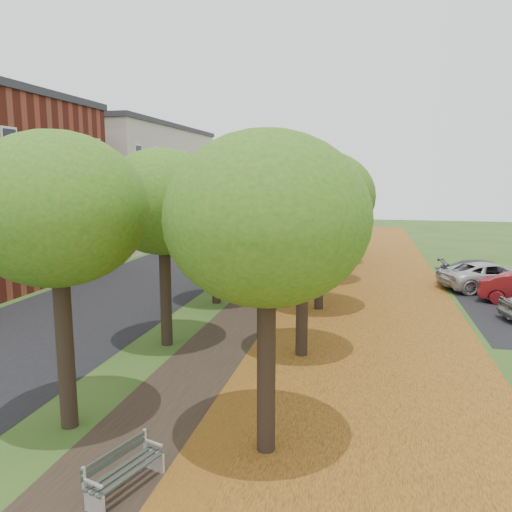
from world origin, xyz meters
The scene contains 10 objects.
ground centered at (0.00, 0.00, 0.00)m, with size 120.00×120.00×0.00m, color #2D4C19.
street_asphalt centered at (-7.50, 15.00, 0.00)m, with size 8.00×70.00×0.01m, color black.
footpath centered at (0.00, 15.00, 0.00)m, with size 3.20×70.00×0.01m, color black.
leaf_verge centered at (5.00, 15.00, 0.01)m, with size 7.50×70.00×0.01m, color #A8681F.
tree_row_west centered at (-2.20, 15.00, 4.95)m, with size 4.35×34.35×6.83m.
tree_row_east centered at (2.60, 15.00, 4.95)m, with size 4.35×34.35×6.83m.
building_cream centered at (-17.00, 33.00, 5.21)m, with size 10.30×20.30×10.40m.
bench centered at (0.25, -1.98, 0.42)m, with size 1.00×1.77×0.81m.
car_grey centered at (11.00, 18.27, 0.72)m, with size 2.01×4.95×1.44m, color #343439.
car_white centered at (11.00, 17.77, 0.72)m, with size 2.40×5.21×1.45m, color beige.
Camera 1 is at (4.58, -9.92, 5.94)m, focal length 35.00 mm.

